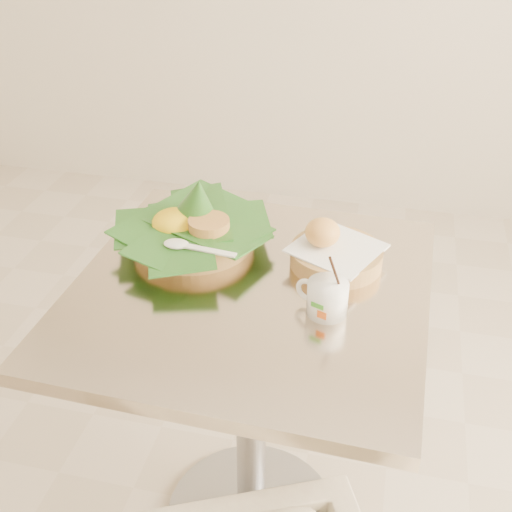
% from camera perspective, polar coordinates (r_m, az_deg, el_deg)
% --- Properties ---
extents(floor, '(3.60, 3.60, 0.00)m').
position_cam_1_polar(floor, '(1.85, -3.96, -21.13)').
color(floor, beige).
rests_on(floor, ground).
extents(cafe_table, '(0.72, 0.72, 0.75)m').
position_cam_1_polar(cafe_table, '(1.42, -0.49, -9.96)').
color(cafe_table, gray).
rests_on(cafe_table, floor).
extents(rice_basket, '(0.33, 0.33, 0.17)m').
position_cam_1_polar(rice_basket, '(1.41, -5.66, 2.79)').
color(rice_basket, tan).
rests_on(rice_basket, cafe_table).
extents(bread_basket, '(0.22, 0.22, 0.10)m').
position_cam_1_polar(bread_basket, '(1.34, 6.94, 0.37)').
color(bread_basket, tan).
rests_on(bread_basket, cafe_table).
extents(coffee_mug, '(0.10, 0.08, 0.13)m').
position_cam_1_polar(coffee_mug, '(1.20, 6.28, -3.62)').
color(coffee_mug, white).
rests_on(coffee_mug, cafe_table).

